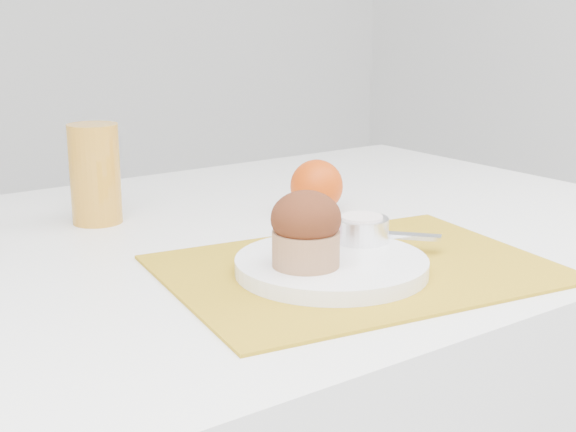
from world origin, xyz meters
TOP-DOWN VIEW (x-y plane):
  - placemat at (0.02, -0.15)m, footprint 0.46×0.36m
  - plate at (-0.02, -0.15)m, footprint 0.25×0.25m
  - ramekin at (0.05, -0.12)m, footprint 0.07×0.07m
  - cream at (0.05, -0.12)m, footprint 0.06×0.06m
  - raspberry_near at (0.01, -0.09)m, footprint 0.02×0.02m
  - raspberry_far at (0.04, -0.12)m, footprint 0.02×0.02m
  - butter_knife at (0.06, -0.09)m, footprint 0.14×0.16m
  - orange at (0.14, 0.08)m, footprint 0.07×0.07m
  - juice_glass at (-0.13, 0.21)m, footprint 0.07×0.07m
  - muffin at (-0.05, -0.15)m, footprint 0.07×0.07m

SIDE VIEW (x-z plane):
  - placemat at x=0.02m, z-range 0.75..0.75m
  - plate at x=-0.02m, z-range 0.75..0.77m
  - butter_knife at x=0.06m, z-range 0.77..0.78m
  - raspberry_near at x=0.01m, z-range 0.77..0.79m
  - raspberry_far at x=0.04m, z-range 0.77..0.79m
  - ramekin at x=0.05m, z-range 0.77..0.80m
  - orange at x=0.14m, z-range 0.75..0.82m
  - cream at x=0.05m, z-range 0.79..0.80m
  - muffin at x=-0.05m, z-range 0.77..0.85m
  - juice_glass at x=-0.13m, z-range 0.75..0.88m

